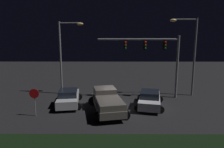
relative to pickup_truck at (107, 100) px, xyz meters
The scene contains 8 objects.
ground_plane 1.79m from the pickup_truck, 55.57° to the left, with size 80.00×80.00×0.00m, color black.
pickup_truck is the anchor object (origin of this frame).
car_sedan 3.94m from the pickup_truck, 156.86° to the left, with size 2.90×4.62×1.51m.
car_sedan_far 4.01m from the pickup_truck, 16.13° to the left, with size 3.08×4.68×1.51m.
traffic_signal_gantry 7.35m from the pickup_truck, 40.56° to the left, with size 8.32×0.56×6.50m.
street_lamp_left 8.34m from the pickup_truck, 130.61° to the left, with size 2.71×0.44×8.00m.
street_lamp_right 10.84m from the pickup_truck, 29.65° to the left, with size 2.92×0.44×8.30m.
stop_sign 5.78m from the pickup_truck, 168.72° to the right, with size 0.76×0.08×2.23m.
Camera 1 is at (-0.30, -16.58, 5.82)m, focal length 30.28 mm.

